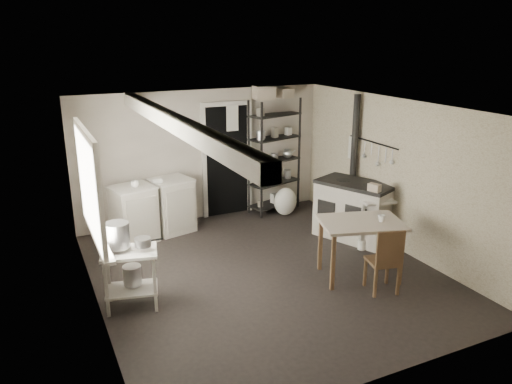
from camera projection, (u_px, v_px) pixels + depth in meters
name	position (u px, v px, depth m)	size (l,w,h in m)	color
floor	(265.00, 272.00, 7.00)	(5.00, 5.00, 0.00)	black
ceiling	(266.00, 108.00, 6.31)	(5.00, 5.00, 0.00)	beige
wall_back	(203.00, 156.00, 8.81)	(4.50, 0.02, 2.30)	#B9AD9E
wall_front	(389.00, 271.00, 4.50)	(4.50, 0.02, 2.30)	#B9AD9E
wall_left	(91.00, 220.00, 5.73)	(0.02, 5.00, 2.30)	#B9AD9E
wall_right	(398.00, 175.00, 7.57)	(0.02, 5.00, 2.30)	#B9AD9E
window	(88.00, 186.00, 5.81)	(0.12, 1.76, 1.28)	beige
doorway	(227.00, 161.00, 9.01)	(0.96, 0.10, 2.08)	beige
ceiling_beam	(175.00, 123.00, 5.85)	(0.18, 5.00, 0.18)	beige
wallpaper_panel	(398.00, 175.00, 7.56)	(0.01, 5.00, 2.30)	beige
utensil_rail	(372.00, 142.00, 7.94)	(0.06, 1.20, 0.44)	silver
prep_table	(131.00, 277.00, 6.01)	(0.65, 0.46, 0.74)	beige
stockpot	(117.00, 235.00, 5.85)	(0.28, 0.28, 0.30)	silver
saucepan	(143.00, 242.00, 5.88)	(0.19, 0.19, 0.11)	silver
bucket	(132.00, 275.00, 6.08)	(0.22, 0.22, 0.24)	silver
base_cabinets	(153.00, 209.00, 8.16)	(1.39, 0.59, 0.91)	beige
mixing_bowl	(158.00, 181.00, 7.97)	(0.27, 0.27, 0.07)	white
counter_cup	(135.00, 184.00, 7.77)	(0.13, 0.13, 0.10)	white
shelf_rack	(274.00, 161.00, 9.22)	(0.99, 0.39, 2.10)	black
shelf_jar	(262.00, 140.00, 9.01)	(0.09, 0.09, 0.21)	white
storage_box_a	(264.00, 104.00, 8.81)	(0.35, 0.30, 0.24)	beige
storage_box_b	(284.00, 104.00, 9.04)	(0.26, 0.24, 0.17)	beige
stove	(354.00, 212.00, 8.08)	(0.66, 1.20, 0.94)	beige
stovepipe	(355.00, 136.00, 8.23)	(0.10, 0.10, 1.29)	black
side_ledge	(376.00, 222.00, 7.67)	(0.51, 0.28, 0.79)	beige
oats_box	(374.00, 187.00, 7.45)	(0.11, 0.18, 0.27)	beige
work_table	(359.00, 251.00, 6.77)	(1.07, 0.75, 0.82)	beige
table_cup	(381.00, 222.00, 6.62)	(0.10, 0.10, 0.09)	white
chair	(383.00, 256.00, 6.37)	(0.37, 0.39, 0.89)	brown
flour_sack	(285.00, 202.00, 9.18)	(0.43, 0.36, 0.51)	silver
floor_crock	(362.00, 245.00, 7.74)	(0.12, 0.12, 0.15)	white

